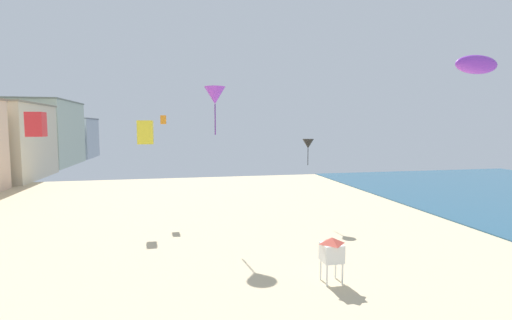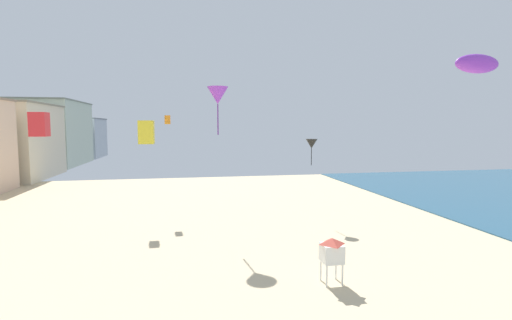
% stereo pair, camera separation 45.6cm
% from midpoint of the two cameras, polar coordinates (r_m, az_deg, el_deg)
% --- Properties ---
extents(boardwalk_hotel_distant, '(15.33, 21.81, 14.29)m').
position_cam_midpoint_polar(boardwalk_hotel_distant, '(94.74, -29.59, 3.61)').
color(boardwalk_hotel_distant, '#B7C6B2').
rests_on(boardwalk_hotel_distant, ground).
extents(boardwalk_hotel_furthest, '(15.25, 15.67, 10.92)m').
position_cam_midpoint_polar(boardwalk_hotel_furthest, '(114.50, -26.23, 3.07)').
color(boardwalk_hotel_furthest, '#ADB7C1').
rests_on(boardwalk_hotel_furthest, ground).
extents(lifeguard_stand, '(1.10, 1.10, 2.55)m').
position_cam_midpoint_polar(lifeguard_stand, '(21.36, 12.20, -13.46)').
color(lifeguard_stand, white).
rests_on(lifeguard_stand, ground).
extents(kite_yellow_box, '(0.85, 0.85, 1.34)m').
position_cam_midpoint_polar(kite_yellow_box, '(22.06, -15.95, 4.13)').
color(kite_yellow_box, yellow).
extents(kite_red_box, '(0.91, 0.91, 1.44)m').
position_cam_midpoint_polar(kite_red_box, '(25.43, -29.93, 4.77)').
color(kite_red_box, red).
extents(kite_black_delta, '(1.08, 1.08, 2.46)m').
position_cam_midpoint_polar(kite_black_delta, '(34.83, 8.91, 2.48)').
color(kite_black_delta, black).
extents(kite_orange_box, '(0.56, 0.56, 0.88)m').
position_cam_midpoint_polar(kite_orange_box, '(38.48, -13.13, 6.05)').
color(kite_orange_box, orange).
extents(kite_purple_delta, '(1.72, 1.72, 3.92)m').
position_cam_midpoint_polar(kite_purple_delta, '(30.85, -5.49, 9.84)').
color(kite_purple_delta, purple).
extents(kite_purple_parafoil, '(2.06, 0.57, 0.80)m').
position_cam_midpoint_polar(kite_purple_parafoil, '(18.65, 31.48, 12.52)').
color(kite_purple_parafoil, purple).
extents(kite_green_box, '(0.70, 0.70, 1.09)m').
position_cam_midpoint_polar(kite_green_box, '(35.55, -15.96, 4.92)').
color(kite_green_box, green).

